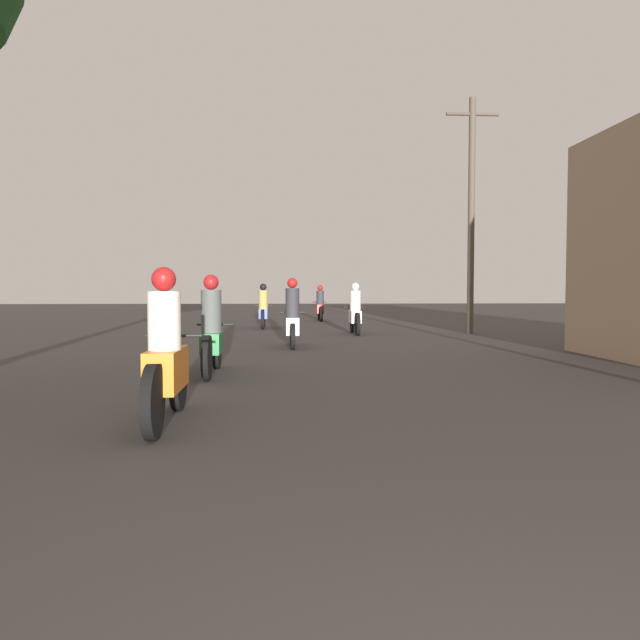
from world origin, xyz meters
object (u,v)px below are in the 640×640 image
motorcycle_orange (166,361)px  utility_pole_far (471,211)px  motorcycle_white (355,314)px  motorcycle_green (212,335)px  motorcycle_blue (263,310)px  motorcycle_silver (292,320)px  motorcycle_red (320,306)px

motorcycle_orange → utility_pole_far: (6.92, 12.41, 3.10)m
motorcycle_white → utility_pole_far: (3.53, -0.07, 3.10)m
utility_pole_far → motorcycle_green: bearing=-128.1°
motorcycle_green → motorcycle_white: motorcycle_green is taller
motorcycle_blue → utility_pole_far: 7.80m
motorcycle_orange → motorcycle_silver: motorcycle_silver is taller
motorcycle_silver → motorcycle_white: (1.98, 4.20, -0.02)m
motorcycle_orange → utility_pole_far: 14.54m
motorcycle_green → motorcycle_white: (3.34, 8.84, -0.01)m
motorcycle_white → motorcycle_silver: bearing=-121.1°
motorcycle_white → motorcycle_red: size_ratio=0.94×
motorcycle_blue → motorcycle_red: 5.50m
motorcycle_silver → motorcycle_white: 4.64m
motorcycle_orange → motorcycle_blue: bearing=79.1°
motorcycle_white → utility_pole_far: size_ratio=0.28×
motorcycle_silver → motorcycle_red: size_ratio=0.88×
utility_pole_far → motorcycle_orange: bearing=-119.1°
motorcycle_white → motorcycle_green: bearing=-116.6°
motorcycle_orange → utility_pole_far: size_ratio=0.29×
utility_pole_far → motorcycle_silver: bearing=-143.1°
motorcycle_green → motorcycle_blue: motorcycle_green is taller
motorcycle_green → motorcycle_red: (2.79, 16.99, -0.00)m
motorcycle_green → motorcycle_blue: 12.01m
motorcycle_white → motorcycle_blue: motorcycle_blue is taller
motorcycle_blue → motorcycle_white: bearing=-54.9°
motorcycle_orange → utility_pole_far: utility_pole_far is taller
utility_pole_far → motorcycle_white: bearing=178.8°
motorcycle_green → utility_pole_far: utility_pole_far is taller
motorcycle_orange → motorcycle_silver: (1.41, 8.28, 0.02)m
motorcycle_silver → motorcycle_blue: (-0.88, 7.36, -0.02)m
motorcycle_green → motorcycle_blue: bearing=79.1°
motorcycle_white → motorcycle_red: motorcycle_white is taller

